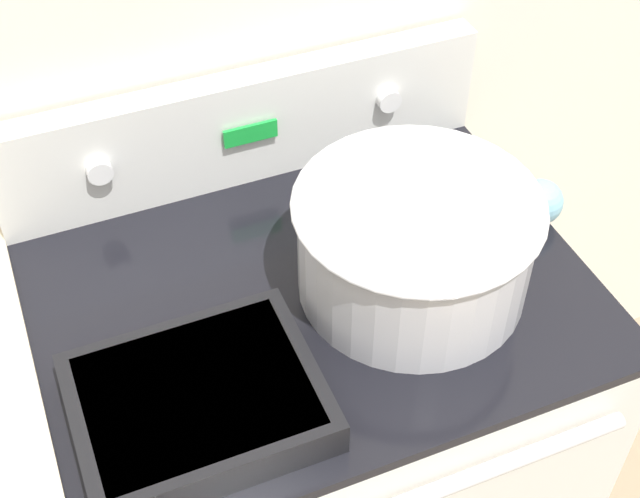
% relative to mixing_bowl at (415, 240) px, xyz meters
% --- Properties ---
extents(stove_range, '(0.81, 0.66, 0.90)m').
position_rel_mixing_bowl_xyz_m(stove_range, '(-0.14, 0.05, -0.54)').
color(stove_range, silver).
rests_on(stove_range, ground_plane).
extents(control_panel, '(0.81, 0.07, 0.19)m').
position_rel_mixing_bowl_xyz_m(control_panel, '(-0.14, 0.34, 0.00)').
color(control_panel, silver).
rests_on(control_panel, stove_range).
extents(mixing_bowl, '(0.35, 0.35, 0.17)m').
position_rel_mixing_bowl_xyz_m(mixing_bowl, '(0.00, 0.00, 0.00)').
color(mixing_bowl, silver).
rests_on(mixing_bowl, stove_range).
extents(casserole_dish, '(0.32, 0.25, 0.05)m').
position_rel_mixing_bowl_xyz_m(casserole_dish, '(-0.36, -0.10, -0.06)').
color(casserole_dish, black).
rests_on(casserole_dish, stove_range).
extents(ladle, '(0.07, 0.26, 0.07)m').
position_rel_mixing_bowl_xyz_m(ladle, '(0.25, 0.06, -0.06)').
color(ladle, '#7AB2C6').
rests_on(ladle, stove_range).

